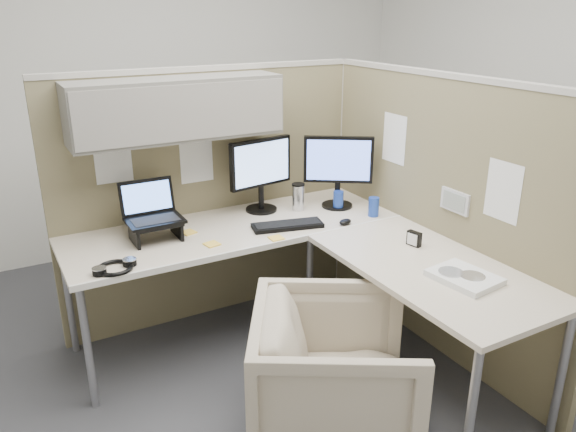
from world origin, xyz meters
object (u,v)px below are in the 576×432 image
office_chair (335,369)px  keyboard (287,225)px  monitor_left (261,169)px  desk (303,249)px

office_chair → keyboard: size_ratio=1.81×
office_chair → monitor_left: 1.41m
office_chair → monitor_left: monitor_left is taller
office_chair → monitor_left: (0.24, 1.24, 0.63)m
desk → office_chair: size_ratio=2.64×
monitor_left → keyboard: size_ratio=1.11×
monitor_left → keyboard: monitor_left is taller
monitor_left → office_chair: bearing=-110.3°
keyboard → office_chair: bearing=-92.0°
desk → keyboard: 0.25m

